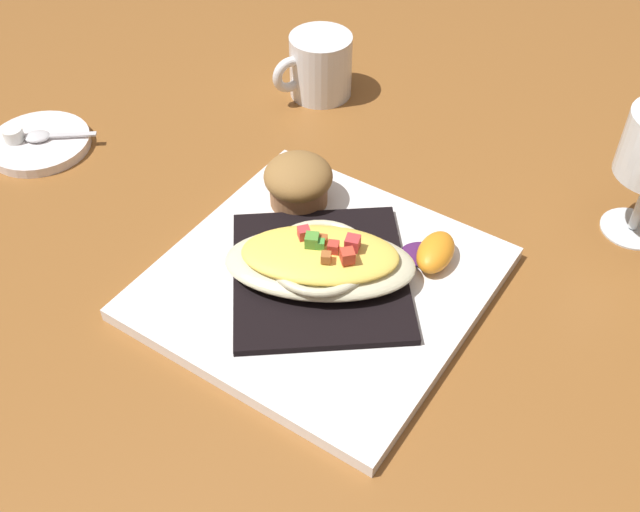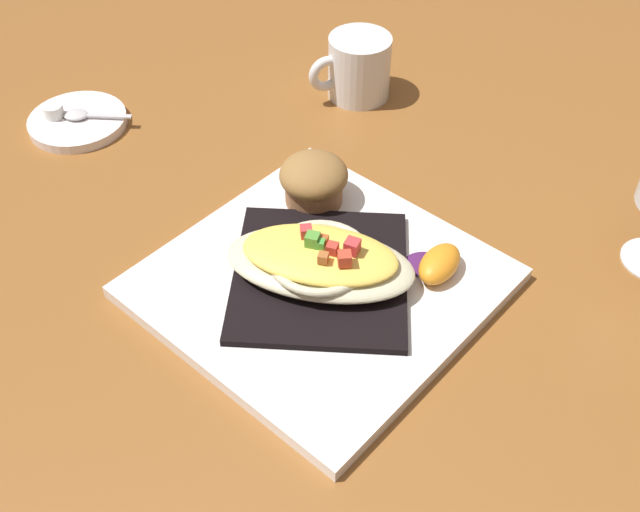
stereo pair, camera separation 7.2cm
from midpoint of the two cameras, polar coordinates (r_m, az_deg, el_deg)
ground_plane at (r=0.75m, az=2.74°, el=-2.54°), size 2.60×2.60×0.00m
square_plate at (r=0.75m, az=2.76°, el=-2.16°), size 0.35×0.35×0.01m
folded_napkin at (r=0.74m, az=2.79°, el=-1.58°), size 0.23×0.23×0.01m
gratin_dish at (r=0.72m, az=2.85°, el=-0.43°), size 0.20×0.15×0.05m
muffin at (r=0.81m, az=2.09°, el=5.57°), size 0.07×0.07×0.06m
orange_garnish at (r=0.75m, az=11.47°, el=-0.73°), size 0.06×0.06×0.03m
coffee_mug at (r=1.00m, az=4.97°, el=13.58°), size 0.09×0.10×0.08m
creamer_saucer at (r=0.99m, az=-15.61°, el=9.54°), size 0.12×0.12×0.01m
spoon at (r=0.98m, az=-15.40°, el=10.01°), size 0.08×0.05×0.01m
creamer_cup_0 at (r=0.99m, az=-17.26°, el=10.17°), size 0.02×0.02×0.02m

